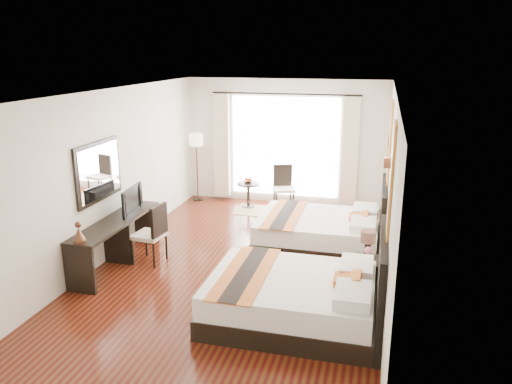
% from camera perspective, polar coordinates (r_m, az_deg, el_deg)
% --- Properties ---
extents(floor, '(4.50, 7.50, 0.01)m').
position_cam_1_polar(floor, '(8.16, -1.91, -8.72)').
color(floor, '#3A0B0A').
rests_on(floor, ground).
extents(ceiling, '(4.50, 7.50, 0.02)m').
position_cam_1_polar(ceiling, '(7.44, -2.11, 11.23)').
color(ceiling, white).
rests_on(ceiling, wall_headboard).
extents(wall_headboard, '(0.01, 7.50, 2.80)m').
position_cam_1_polar(wall_headboard, '(7.40, 14.94, -0.30)').
color(wall_headboard, silver).
rests_on(wall_headboard, floor).
extents(wall_desk, '(0.01, 7.50, 2.80)m').
position_cam_1_polar(wall_desk, '(8.57, -16.58, 1.77)').
color(wall_desk, silver).
rests_on(wall_desk, floor).
extents(wall_window, '(4.50, 0.01, 2.80)m').
position_cam_1_polar(wall_window, '(11.24, 3.34, 5.68)').
color(wall_window, silver).
rests_on(wall_window, floor).
extents(wall_entry, '(4.50, 0.01, 2.80)m').
position_cam_1_polar(wall_entry, '(4.44, -15.83, -11.51)').
color(wall_entry, silver).
rests_on(wall_entry, floor).
extents(window_glass, '(2.40, 0.02, 2.20)m').
position_cam_1_polar(window_glass, '(11.25, 3.31, 5.16)').
color(window_glass, white).
rests_on(window_glass, wall_window).
extents(sheer_curtain, '(2.30, 0.02, 2.10)m').
position_cam_1_polar(sheer_curtain, '(11.19, 3.26, 5.11)').
color(sheer_curtain, white).
rests_on(sheer_curtain, wall_window).
extents(drape_left, '(0.35, 0.14, 2.35)m').
position_cam_1_polar(drape_left, '(11.51, -3.91, 5.30)').
color(drape_left, beige).
rests_on(drape_left, floor).
extents(drape_right, '(0.35, 0.14, 2.35)m').
position_cam_1_polar(drape_right, '(10.98, 10.68, 4.54)').
color(drape_right, beige).
rests_on(drape_right, floor).
extents(art_panel_near, '(0.03, 0.50, 1.35)m').
position_cam_1_polar(art_panel_near, '(5.97, 15.21, 1.29)').
color(art_panel_near, maroon).
rests_on(art_panel_near, wall_headboard).
extents(art_panel_far, '(0.03, 0.50, 1.35)m').
position_cam_1_polar(art_panel_far, '(8.44, 15.08, 5.50)').
color(art_panel_far, maroon).
rests_on(art_panel_far, wall_headboard).
extents(wall_sconce, '(0.10, 0.14, 0.14)m').
position_cam_1_polar(wall_sconce, '(7.06, 14.80, 3.30)').
color(wall_sconce, '#4C2B1B').
rests_on(wall_sconce, wall_headboard).
extents(mirror_frame, '(0.04, 1.25, 0.95)m').
position_cam_1_polar(mirror_frame, '(8.27, -17.57, 2.26)').
color(mirror_frame, black).
rests_on(mirror_frame, wall_desk).
extents(mirror_glass, '(0.01, 1.12, 0.82)m').
position_cam_1_polar(mirror_glass, '(8.26, -17.42, 2.25)').
color(mirror_glass, white).
rests_on(mirror_glass, mirror_frame).
extents(bed_near, '(2.23, 1.74, 1.26)m').
position_cam_1_polar(bed_near, '(6.61, 4.95, -11.85)').
color(bed_near, black).
rests_on(bed_near, floor).
extents(bed_far, '(2.19, 1.71, 1.24)m').
position_cam_1_polar(bed_far, '(8.91, 7.75, -4.43)').
color(bed_far, black).
rests_on(bed_far, floor).
extents(nightstand, '(0.39, 0.48, 0.46)m').
position_cam_1_polar(nightstand, '(7.59, 12.68, -9.14)').
color(nightstand, black).
rests_on(nightstand, floor).
extents(table_lamp, '(0.22, 0.22, 0.35)m').
position_cam_1_polar(table_lamp, '(7.51, 12.70, -5.20)').
color(table_lamp, black).
rests_on(table_lamp, nightstand).
extents(vase, '(0.14, 0.14, 0.13)m').
position_cam_1_polar(vase, '(7.35, 12.67, -7.16)').
color(vase, black).
rests_on(vase, nightstand).
extents(console_desk, '(0.50, 2.20, 0.76)m').
position_cam_1_polar(console_desk, '(8.50, -15.58, -5.51)').
color(console_desk, black).
rests_on(console_desk, floor).
extents(television, '(0.17, 0.79, 0.45)m').
position_cam_1_polar(television, '(8.63, -14.44, -0.86)').
color(television, black).
rests_on(television, console_desk).
extents(bronze_figurine, '(0.24, 0.24, 0.27)m').
position_cam_1_polar(bronze_figurine, '(7.53, -19.59, -4.49)').
color(bronze_figurine, '#4C2B1B').
rests_on(bronze_figurine, console_desk).
extents(desk_chair, '(0.52, 0.52, 1.01)m').
position_cam_1_polar(desk_chair, '(8.45, -11.94, -5.89)').
color(desk_chair, '#B7AE8D').
rests_on(desk_chair, floor).
extents(floor_lamp, '(0.32, 0.32, 1.57)m').
position_cam_1_polar(floor_lamp, '(11.50, -6.84, 5.46)').
color(floor_lamp, black).
rests_on(floor_lamp, floor).
extents(side_table, '(0.48, 0.48, 0.56)m').
position_cam_1_polar(side_table, '(11.12, -0.88, -0.35)').
color(side_table, black).
rests_on(side_table, floor).
extents(fruit_bowl, '(0.23, 0.23, 0.05)m').
position_cam_1_polar(fruit_bowl, '(11.08, -0.92, 1.21)').
color(fruit_bowl, '#4A311A').
rests_on(fruit_bowl, side_table).
extents(window_chair, '(0.57, 0.57, 0.96)m').
position_cam_1_polar(window_chair, '(11.05, 3.16, -0.41)').
color(window_chair, '#B7AE8D').
rests_on(window_chair, floor).
extents(jute_rug, '(1.21, 0.87, 0.01)m').
position_cam_1_polar(jute_rug, '(10.90, 0.66, -2.20)').
color(jute_rug, tan).
rests_on(jute_rug, floor).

